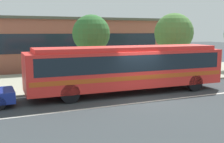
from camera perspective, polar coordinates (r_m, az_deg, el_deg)
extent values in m
plane|color=#34393D|center=(15.38, 6.16, -5.42)|extent=(120.00, 120.00, 0.00)
cube|color=#9F9E88|center=(21.49, -2.94, -1.28)|extent=(60.00, 8.00, 0.12)
cube|color=silver|center=(14.72, 7.71, -6.07)|extent=(56.00, 0.16, 0.01)
cube|color=red|center=(16.38, 3.25, 0.66)|extent=(11.74, 2.75, 2.07)
cube|color=red|center=(16.27, 3.28, 4.69)|extent=(10.79, 2.43, 0.24)
cube|color=#19232D|center=(16.33, 3.26, 2.10)|extent=(11.04, 2.76, 0.91)
cube|color=#C84D18|center=(16.44, 3.24, -0.63)|extent=(11.50, 2.77, 0.24)
cube|color=#19232D|center=(19.51, 18.84, 2.68)|extent=(0.18, 2.16, 0.99)
cylinder|color=black|center=(19.43, 12.49, -1.18)|extent=(1.01, 0.31, 1.00)
cylinder|color=black|center=(17.71, 16.46, -2.24)|extent=(1.01, 0.31, 1.00)
cylinder|color=black|center=(16.39, -10.35, -2.87)|extent=(1.01, 0.31, 1.00)
cylinder|color=black|center=(14.32, -8.57, -4.45)|extent=(1.01, 0.31, 1.00)
cylinder|color=#303139|center=(22.02, 10.43, 0.12)|extent=(0.14, 0.14, 0.86)
cylinder|color=#303139|center=(21.89, 10.16, 0.08)|extent=(0.14, 0.14, 0.86)
cylinder|color=blue|center=(21.86, 10.35, 2.05)|extent=(0.42, 0.42, 0.64)
sphere|color=tan|center=(21.82, 10.38, 3.17)|extent=(0.22, 0.22, 0.22)
cylinder|color=#23214A|center=(19.92, 9.55, -0.75)|extent=(0.14, 0.14, 0.84)
cylinder|color=#23214A|center=(19.96, 9.11, -0.73)|extent=(0.14, 0.14, 0.84)
cylinder|color=#43494F|center=(19.84, 9.38, 1.27)|extent=(0.48, 0.48, 0.57)
sphere|color=tan|center=(19.80, 9.40, 2.41)|extent=(0.23, 0.23, 0.23)
cylinder|color=#786F5C|center=(20.93, 5.78, -0.25)|extent=(0.14, 0.14, 0.83)
cylinder|color=#786F5C|center=(20.97, 6.21, -0.24)|extent=(0.14, 0.14, 0.83)
cylinder|color=blue|center=(20.86, 6.03, 1.64)|extent=(0.42, 0.42, 0.55)
sphere|color=#C6A990|center=(20.81, 6.04, 2.71)|extent=(0.23, 0.23, 0.23)
cylinder|color=brown|center=(19.93, -4.18, 1.59)|extent=(0.36, 0.36, 2.39)
sphere|color=#346E32|center=(19.79, -4.25, 7.70)|extent=(2.65, 2.65, 2.65)
cylinder|color=brown|center=(23.30, 12.30, 2.25)|extent=(0.32, 0.32, 2.27)
sphere|color=#50823C|center=(23.17, 12.48, 7.72)|extent=(3.12, 3.12, 3.12)
cube|color=#955440|center=(28.47, -10.20, 5.52)|extent=(19.47, 6.13, 4.62)
cube|color=#19232D|center=(25.47, -8.59, 5.76)|extent=(17.91, 0.04, 1.66)
cube|color=#4A4E3F|center=(28.46, -10.33, 10.41)|extent=(19.87, 6.53, 0.24)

